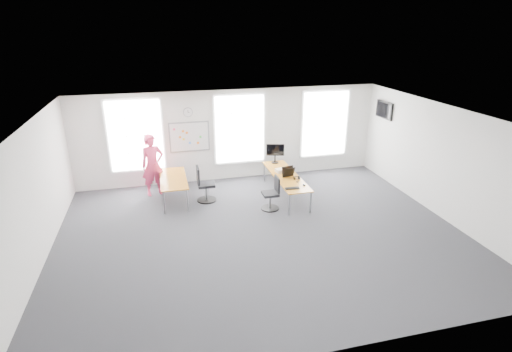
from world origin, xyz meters
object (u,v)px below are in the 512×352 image
object	(u,v)px
desk_left	(173,180)
chair_right	(272,195)
desk_right	(286,177)
headphones	(296,178)
chair_left	(204,186)
monitor	(275,152)
person	(153,165)
keyboard	(292,188)

from	to	relation	value
desk_left	chair_right	distance (m)	2.97
desk_right	headphones	distance (m)	0.46
desk_right	chair_left	bearing A→B (deg)	174.69
chair_right	monitor	bearing A→B (deg)	161.31
person	headphones	bearing A→B (deg)	-36.33
desk_left	person	world-z (taller)	person
person	desk_right	bearing A→B (deg)	-31.92
keyboard	monitor	xyz separation A→B (m)	(0.16, 2.19, 0.37)
desk_right	desk_left	size ratio (longest dim) A/B	1.45
chair_left	person	world-z (taller)	person
desk_right	monitor	bearing A→B (deg)	89.36
desk_right	monitor	world-z (taller)	monitor
chair_right	chair_left	xyz separation A→B (m)	(-1.80, 1.00, 0.05)
desk_right	person	size ratio (longest dim) A/B	1.45
person	headphones	xyz separation A→B (m)	(4.07, -1.51, -0.23)
desk_right	desk_left	world-z (taller)	desk_left
headphones	chair_right	bearing A→B (deg)	-156.50
desk_left	headphones	distance (m)	3.63
chair_right	monitor	size ratio (longest dim) A/B	1.50
keyboard	chair_left	bearing A→B (deg)	157.21
desk_right	desk_left	xyz separation A→B (m)	(-3.31, 0.52, 0.01)
chair_left	keyboard	xyz separation A→B (m)	(2.30, -1.26, 0.21)
chair_left	headphones	xyz separation A→B (m)	(2.65, -0.63, 0.24)
chair_left	keyboard	bearing A→B (deg)	-118.56
desk_right	chair_left	world-z (taller)	chair_left
chair_right	monitor	world-z (taller)	monitor
headphones	monitor	xyz separation A→B (m)	(-0.19, 1.56, 0.34)
chair_left	headphones	distance (m)	2.73
chair_left	keyboard	distance (m)	2.63
chair_left	monitor	bearing A→B (deg)	-69.12
chair_right	headphones	bearing A→B (deg)	113.92
desk_left	chair_left	world-z (taller)	chair_left
chair_left	desk_right	bearing A→B (deg)	-95.17
chair_right	monitor	xyz separation A→B (m)	(0.66, 1.94, 0.63)
monitor	headphones	bearing A→B (deg)	-68.34
chair_right	keyboard	size ratio (longest dim) A/B	2.40
person	headphones	size ratio (longest dim) A/B	10.81
desk_right	monitor	size ratio (longest dim) A/B	4.30
chair_right	chair_left	size ratio (longest dim) A/B	0.89
desk_right	headphones	world-z (taller)	headphones
person	monitor	bearing A→B (deg)	-15.16
chair_right	keyboard	world-z (taller)	chair_right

